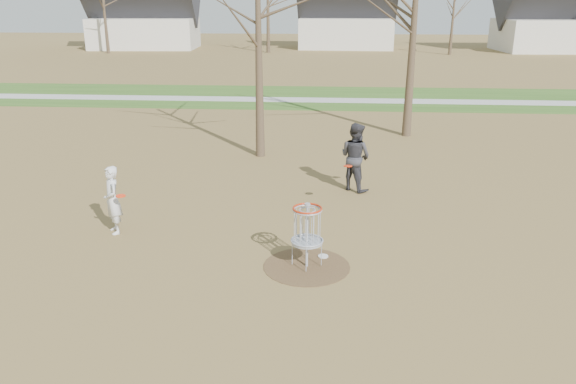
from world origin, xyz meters
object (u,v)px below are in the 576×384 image
at_px(disc_golf_basket, 307,226).
at_px(player_throwing, 355,157).
at_px(player_standing, 112,200).
at_px(disc_grounded, 323,256).

bearing_deg(disc_golf_basket, player_throwing, 77.12).
relative_size(player_standing, disc_golf_basket, 1.20).
distance_m(player_throwing, disc_grounded, 4.74).
height_order(player_standing, disc_golf_basket, player_standing).
height_order(player_standing, disc_grounded, player_standing).
bearing_deg(player_standing, disc_golf_basket, 39.12).
distance_m(disc_grounded, disc_golf_basket, 1.06).
bearing_deg(disc_golf_basket, player_standing, 162.40).
height_order(disc_grounded, disc_golf_basket, disc_golf_basket).
bearing_deg(player_throwing, player_standing, 71.29).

